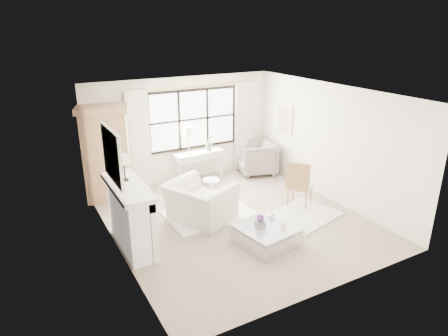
{
  "coord_description": "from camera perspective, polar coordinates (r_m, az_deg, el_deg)",
  "views": [
    {
      "loc": [
        -3.9,
        -6.54,
        3.96
      ],
      "look_at": [
        -0.19,
        0.2,
        1.15
      ],
      "focal_mm": 32.0,
      "sensor_mm": 36.0,
      "label": 1
    }
  ],
  "objects": [
    {
      "name": "club_armchair",
      "position": [
        8.4,
        -3.46,
        -4.9
      ],
      "size": [
        1.57,
        1.65,
        0.84
      ],
      "primitive_type": "imported",
      "rotation": [
        0.0,
        0.0,
        2.02
      ],
      "color": "silver",
      "rests_on": "floor"
    },
    {
      "name": "pillar_candle",
      "position": [
        7.51,
        8.48,
        -8.09
      ],
      "size": [
        0.1,
        0.1,
        0.12
      ],
      "primitive_type": "cylinder",
      "color": "silver",
      "rests_on": "coffee_table"
    },
    {
      "name": "mirror_frame",
      "position": [
        7.02,
        -15.74,
        1.74
      ],
      "size": [
        0.05,
        1.15,
        0.95
      ],
      "primitive_type": "cube",
      "color": "white",
      "rests_on": "wall_left"
    },
    {
      "name": "window_pane",
      "position": [
        10.45,
        -4.41,
        6.98
      ],
      "size": [
        2.4,
        0.02,
        1.5
      ],
      "primitive_type": "cube",
      "color": "white",
      "rests_on": "wall_back"
    },
    {
      "name": "console_lamp",
      "position": [
        10.12,
        -5.13,
        5.1
      ],
      "size": [
        0.28,
        0.28,
        0.69
      ],
      "color": "#A7823A",
      "rests_on": "console_table"
    },
    {
      "name": "curtain_right",
      "position": [
        11.15,
        2.87,
        5.93
      ],
      "size": [
        0.55,
        0.1,
        2.47
      ],
      "primitive_type": "cube",
      "color": "beige",
      "rests_on": "ground"
    },
    {
      "name": "window_frame",
      "position": [
        10.44,
        -4.39,
        6.97
      ],
      "size": [
        2.5,
        0.04,
        1.5
      ],
      "primitive_type": null,
      "color": "black",
      "rests_on": "wall_back"
    },
    {
      "name": "armoire",
      "position": [
        9.52,
        -16.42,
        2.02
      ],
      "size": [
        1.28,
        1.02,
        2.24
      ],
      "rotation": [
        0.0,
        0.0,
        -0.32
      ],
      "color": "tan",
      "rests_on": "floor"
    },
    {
      "name": "ceiling",
      "position": [
        7.72,
        1.96,
        10.68
      ],
      "size": [
        5.5,
        5.5,
        0.0
      ],
      "primitive_type": "plane",
      "rotation": [
        3.14,
        0.0,
        0.0
      ],
      "color": "silver",
      "rests_on": "ground"
    },
    {
      "name": "orchid_plant",
      "position": [
        10.46,
        -2.09,
        3.86
      ],
      "size": [
        0.33,
        0.31,
        0.47
      ],
      "primitive_type": "imported",
      "rotation": [
        0.0,
        0.0,
        0.52
      ],
      "color": "#4F6745",
      "rests_on": "console_table"
    },
    {
      "name": "coffee_table",
      "position": [
        7.67,
        6.11,
        -9.55
      ],
      "size": [
        1.15,
        1.15,
        0.38
      ],
      "rotation": [
        0.0,
        0.0,
        0.17
      ],
      "color": "silver",
      "rests_on": "floor"
    },
    {
      "name": "wall_back",
      "position": [
        10.41,
        -5.93,
        5.46
      ],
      "size": [
        5.0,
        0.0,
        5.0
      ],
      "primitive_type": "plane",
      "rotation": [
        1.57,
        0.0,
        0.0
      ],
      "color": "white",
      "rests_on": "ground"
    },
    {
      "name": "side_table",
      "position": [
        9.4,
        -1.85,
        -2.64
      ],
      "size": [
        0.4,
        0.4,
        0.51
      ],
      "color": "silver",
      "rests_on": "floor"
    },
    {
      "name": "wall_left",
      "position": [
        7.18,
        -15.6,
        -2.02
      ],
      "size": [
        0.0,
        5.5,
        5.5
      ],
      "primitive_type": "plane",
      "rotation": [
        1.57,
        0.0,
        1.57
      ],
      "color": "beige",
      "rests_on": "ground"
    },
    {
      "name": "coffee_vase",
      "position": [
        7.83,
        6.79,
        -6.69
      ],
      "size": [
        0.16,
        0.16,
        0.15
      ],
      "primitive_type": "imported",
      "rotation": [
        0.0,
        0.0,
        0.12
      ],
      "color": "silver",
      "rests_on": "coffee_table"
    },
    {
      "name": "planter_flowers",
      "position": [
        7.42,
        5.22,
        -7.15
      ],
      "size": [
        0.14,
        0.14,
        0.14
      ],
      "primitive_type": "sphere",
      "color": "#5E2D72",
      "rests_on": "planter_box"
    },
    {
      "name": "wall_front",
      "position": [
        6.03,
        15.35,
        -6.33
      ],
      "size": [
        5.0,
        0.0,
        5.0
      ],
      "primitive_type": "plane",
      "rotation": [
        -1.57,
        0.0,
        0.0
      ],
      "color": "white",
      "rests_on": "ground"
    },
    {
      "name": "curtain_left",
      "position": [
        9.96,
        -12.04,
        3.76
      ],
      "size": [
        0.55,
        0.1,
        2.47
      ],
      "primitive_type": "cube",
      "color": "white",
      "rests_on": "ground"
    },
    {
      "name": "french_chair",
      "position": [
        9.23,
        10.71,
        -3.57
      ],
      "size": [
        0.67,
        0.67,
        1.08
      ],
      "rotation": [
        0.0,
        0.0,
        2.17
      ],
      "color": "#AE7D49",
      "rests_on": "floor"
    },
    {
      "name": "rug_right",
      "position": [
        8.88,
        10.99,
        -6.69
      ],
      "size": [
        1.79,
        1.51,
        0.03
      ],
      "primitive_type": "cube",
      "rotation": [
        0.0,
        0.0,
        0.25
      ],
      "color": "white",
      "rests_on": "floor"
    },
    {
      "name": "curtain_rod",
      "position": [
        10.23,
        -4.4,
        11.66
      ],
      "size": [
        3.3,
        0.04,
        0.04
      ],
      "primitive_type": "cylinder",
      "rotation": [
        0.0,
        1.57,
        0.0
      ],
      "color": "#C08A42",
      "rests_on": "wall_back"
    },
    {
      "name": "art_frame",
      "position": [
        10.69,
        8.67,
        6.84
      ],
      "size": [
        0.04,
        0.62,
        0.82
      ],
      "primitive_type": "cube",
      "color": "silver",
      "rests_on": "wall_right"
    },
    {
      "name": "mantel_lamp",
      "position": [
        7.33,
        -14.17,
        1.11
      ],
      "size": [
        0.22,
        0.22,
        0.51
      ],
      "color": "black",
      "rests_on": "fireplace"
    },
    {
      "name": "art_canvas",
      "position": [
        10.68,
        8.58,
        6.83
      ],
      "size": [
        0.01,
        0.52,
        0.72
      ],
      "primitive_type": "cube",
      "color": "beige",
      "rests_on": "wall_right"
    },
    {
      "name": "console_table",
      "position": [
        10.51,
        -3.63,
        0.25
      ],
      "size": [
        1.33,
        0.54,
        0.8
      ],
      "rotation": [
        0.0,
        0.0,
        0.07
      ],
      "color": "silver",
      "rests_on": "floor"
    },
    {
      "name": "wall_right",
      "position": [
        9.52,
        14.93,
        3.48
      ],
      "size": [
        0.0,
        5.5,
        5.5
      ],
      "primitive_type": "plane",
      "rotation": [
        1.57,
        0.0,
        -1.57
      ],
      "color": "white",
      "rests_on": "ground"
    },
    {
      "name": "mirror_glass",
      "position": [
        7.03,
        -15.5,
        1.77
      ],
      "size": [
        0.02,
        1.0,
        0.8
      ],
      "primitive_type": "cube",
      "color": "silver",
      "rests_on": "wall_left"
    },
    {
      "name": "wingback_chair",
      "position": [
        11.04,
        4.65,
        1.48
      ],
      "size": [
        1.22,
        1.2,
        0.9
      ],
      "primitive_type": "imported",
      "rotation": [
        0.0,
        0.0,
        -1.87
      ],
      "color": "gray",
      "rests_on": "floor"
    },
    {
      "name": "rug_left",
      "position": [
        8.81,
        -2.09,
        -6.51
      ],
      "size": [
        1.89,
        1.36,
        0.03
      ],
      "primitive_type": "cube",
      "rotation": [
        0.0,
        0.0,
        0.03
      ],
      "color": "white",
      "rests_on": "floor"
    },
    {
      "name": "fireplace",
      "position": [
        7.51,
        -13.42,
        -6.69
      ],
      "size": [
        0.58,
        1.66,
        1.26
      ],
      "color": "white",
      "rests_on": "ground"
    },
    {
      "name": "floor",
      "position": [
        8.58,
        1.74,
        -7.39
      ],
      "size": [
        5.5,
        5.5,
        0.0
      ],
      "primitive_type": "plane",
      "color": "tan",
      "rests_on": "ground"
    },
    {
      "name": "planter_box",
      "position": [
        7.48,
        5.19,
        -8.06
      ],
      "size": [
        0.18,
        0.18,
        0.12
      ],
      "primitive_type": "cube",
      "rotation": [
        0.0,
        0.0,
        -0.14
      ],
      "color": "slate",
      "rests_on": "coffee_table"
    }
  ]
}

